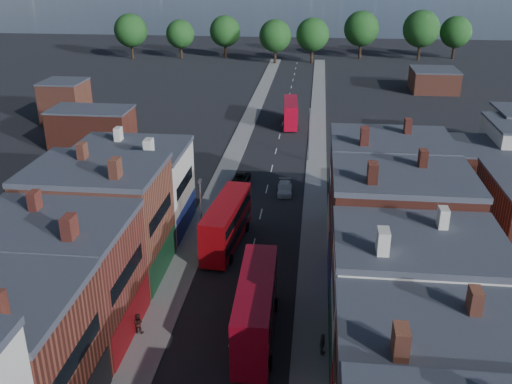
% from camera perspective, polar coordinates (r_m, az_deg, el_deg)
% --- Properties ---
extents(pavement_west, '(3.00, 200.00, 0.12)m').
position_cam_1_polar(pavement_west, '(78.93, -3.48, 1.09)').
color(pavement_west, gray).
rests_on(pavement_west, ground).
extents(pavement_east, '(3.00, 200.00, 0.12)m').
position_cam_1_polar(pavement_east, '(77.90, 6.00, 0.70)').
color(pavement_east, gray).
rests_on(pavement_east, ground).
extents(lamp_post_2, '(0.25, 0.70, 8.12)m').
position_cam_1_polar(lamp_post_2, '(58.80, -5.52, -1.89)').
color(lamp_post_2, slate).
rests_on(lamp_post_2, ground).
extents(lamp_post_3, '(0.25, 0.70, 8.12)m').
position_cam_1_polar(lamp_post_3, '(85.84, 5.33, 6.10)').
color(lamp_post_3, slate).
rests_on(lamp_post_3, ground).
extents(bus_0, '(3.86, 12.04, 5.11)m').
position_cam_1_polar(bus_0, '(60.63, -2.96, -3.05)').
color(bus_0, '#AF0A11').
rests_on(bus_0, ground).
extents(bus_1, '(3.32, 12.28, 5.27)m').
position_cam_1_polar(bus_1, '(46.73, -0.01, -11.42)').
color(bus_1, '#A3091C').
rests_on(bus_1, ground).
extents(bus_2, '(3.18, 10.74, 4.58)m').
position_cam_1_polar(bus_2, '(104.98, 3.49, 7.97)').
color(bus_2, '#A8071C').
rests_on(bus_2, ground).
extents(car_1, '(1.39, 3.92, 1.29)m').
position_cam_1_polar(car_1, '(47.56, -0.76, -13.98)').
color(car_1, navy).
rests_on(car_1, ground).
extents(car_2, '(2.48, 4.73, 1.27)m').
position_cam_1_polar(car_2, '(78.15, -1.56, 1.35)').
color(car_2, black).
rests_on(car_2, ground).
extents(car_3, '(2.11, 4.72, 1.35)m').
position_cam_1_polar(car_3, '(74.88, 2.88, 0.38)').
color(car_3, silver).
rests_on(car_3, ground).
extents(ped_1, '(0.89, 0.52, 1.79)m').
position_cam_1_polar(ped_1, '(49.03, -11.72, -12.73)').
color(ped_1, '#3E1C19').
rests_on(ped_1, pavement_west).
extents(ped_3, '(0.81, 1.18, 1.84)m').
position_cam_1_polar(ped_3, '(46.15, 6.66, -14.86)').
color(ped_3, '#5F5851').
rests_on(ped_3, pavement_east).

